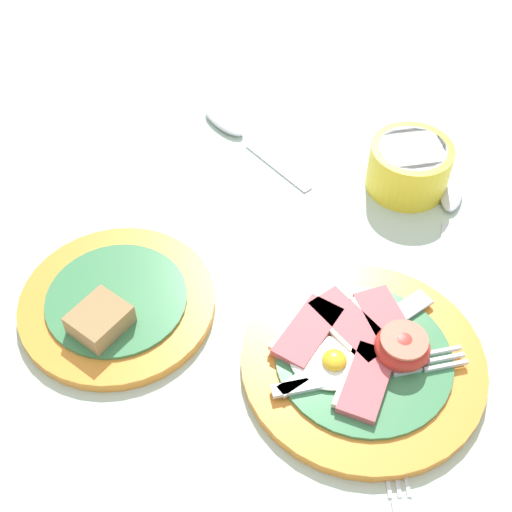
{
  "coord_description": "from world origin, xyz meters",
  "views": [
    {
      "loc": [
        0.1,
        -0.36,
        0.58
      ],
      "look_at": [
        -0.01,
        0.11,
        0.02
      ],
      "focal_mm": 50.0,
      "sensor_mm": 36.0,
      "label": 1
    }
  ],
  "objects_px": {
    "teaspoon_by_saucer": "(238,133)",
    "teaspoon_near_cup": "(450,208)",
    "sugar_cup": "(409,166)",
    "bread_plate": "(116,304)",
    "breakfast_plate": "(363,358)"
  },
  "relations": [
    {
      "from": "breakfast_plate",
      "to": "bread_plate",
      "type": "xyz_separation_m",
      "value": [
        -0.25,
        0.01,
        -0.0
      ]
    },
    {
      "from": "sugar_cup",
      "to": "teaspoon_near_cup",
      "type": "height_order",
      "value": "sugar_cup"
    },
    {
      "from": "bread_plate",
      "to": "teaspoon_near_cup",
      "type": "relative_size",
      "value": 1.02
    },
    {
      "from": "bread_plate",
      "to": "teaspoon_near_cup",
      "type": "bearing_deg",
      "value": 33.85
    },
    {
      "from": "sugar_cup",
      "to": "teaspoon_near_cup",
      "type": "xyz_separation_m",
      "value": [
        0.05,
        -0.03,
        -0.03
      ]
    },
    {
      "from": "bread_plate",
      "to": "sugar_cup",
      "type": "distance_m",
      "value": 0.37
    },
    {
      "from": "teaspoon_by_saucer",
      "to": "teaspoon_near_cup",
      "type": "relative_size",
      "value": 0.86
    },
    {
      "from": "teaspoon_near_cup",
      "to": "teaspoon_by_saucer",
      "type": "bearing_deg",
      "value": 75.52
    },
    {
      "from": "breakfast_plate",
      "to": "teaspoon_near_cup",
      "type": "bearing_deg",
      "value": 72.53
    },
    {
      "from": "teaspoon_by_saucer",
      "to": "teaspoon_near_cup",
      "type": "xyz_separation_m",
      "value": [
        0.27,
        -0.07,
        0.0
      ]
    },
    {
      "from": "breakfast_plate",
      "to": "bread_plate",
      "type": "distance_m",
      "value": 0.25
    },
    {
      "from": "sugar_cup",
      "to": "teaspoon_by_saucer",
      "type": "bearing_deg",
      "value": 168.52
    },
    {
      "from": "sugar_cup",
      "to": "teaspoon_near_cup",
      "type": "relative_size",
      "value": 0.49
    },
    {
      "from": "breakfast_plate",
      "to": "sugar_cup",
      "type": "height_order",
      "value": "sugar_cup"
    },
    {
      "from": "sugar_cup",
      "to": "bread_plate",
      "type": "bearing_deg",
      "value": -137.46
    }
  ]
}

